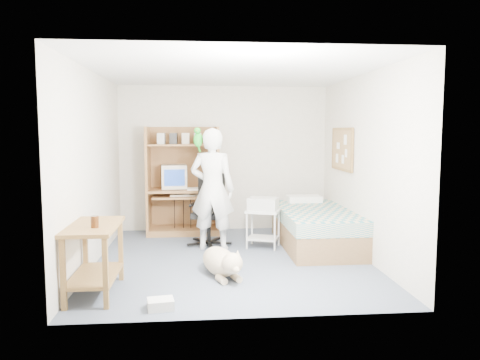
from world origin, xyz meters
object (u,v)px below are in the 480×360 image
(bed, at_px, (315,227))
(printer_cart, at_px, (263,222))
(computer_hutch, at_px, (183,185))
(side_desk, at_px, (94,248))
(person, at_px, (212,189))
(office_chair, at_px, (210,220))
(dog, at_px, (221,262))

(bed, relative_size, printer_cart, 3.51)
(computer_hutch, distance_m, bed, 2.35)
(side_desk, bearing_deg, computer_hutch, 73.86)
(person, distance_m, printer_cart, 0.91)
(computer_hutch, height_order, bed, computer_hutch)
(bed, bearing_deg, office_chair, 169.87)
(person, relative_size, printer_cart, 3.09)
(person, xyz_separation_m, dog, (0.06, -1.30, -0.71))
(computer_hutch, distance_m, person, 1.24)
(computer_hutch, bearing_deg, printer_cart, -42.69)
(printer_cart, bearing_deg, person, -157.32)
(side_desk, xyz_separation_m, dog, (1.37, 0.49, -0.32))
(bed, xyz_separation_m, printer_cart, (-0.79, 0.01, 0.09))
(bed, distance_m, person, 1.66)
(computer_hutch, relative_size, side_desk, 1.80)
(office_chair, xyz_separation_m, dog, (0.10, -1.60, -0.21))
(office_chair, distance_m, dog, 1.62)
(bed, xyz_separation_m, office_chair, (-1.58, 0.28, 0.09))
(computer_hutch, relative_size, dog, 1.73)
(office_chair, distance_m, printer_cart, 0.83)
(computer_hutch, relative_size, bed, 0.89)
(bed, relative_size, dog, 1.94)
(bed, bearing_deg, computer_hutch, 150.71)
(computer_hutch, height_order, side_desk, computer_hutch)
(bed, distance_m, dog, 1.99)
(bed, distance_m, printer_cart, 0.80)
(office_chair, bearing_deg, person, -69.74)
(person, bearing_deg, printer_cart, -163.99)
(printer_cart, bearing_deg, office_chair, -179.01)
(computer_hutch, bearing_deg, side_desk, -106.14)
(bed, bearing_deg, printer_cart, 179.36)
(office_chair, height_order, dog, office_chair)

